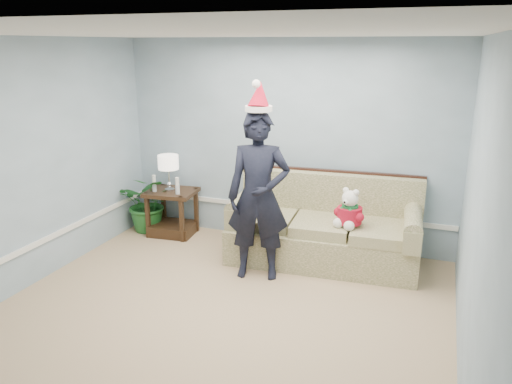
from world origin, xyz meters
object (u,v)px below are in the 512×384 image
object	(u,v)px
side_table	(173,217)
houseplant	(149,203)
table_lamp	(168,164)
man	(259,197)
teddy_bear	(350,213)
sofa	(324,231)

from	to	relation	value
side_table	houseplant	world-z (taller)	houseplant
table_lamp	man	world-z (taller)	man
houseplant	man	bearing A→B (deg)	-22.45
man	teddy_bear	world-z (taller)	man
side_table	table_lamp	size ratio (longest dim) A/B	1.43
table_lamp	houseplant	bearing A→B (deg)	177.25
teddy_bear	man	bearing A→B (deg)	-131.52
side_table	table_lamp	world-z (taller)	table_lamp
houseplant	table_lamp	bearing A→B (deg)	-2.75
side_table	table_lamp	bearing A→B (deg)	-149.43
houseplant	teddy_bear	distance (m)	2.97
houseplant	teddy_bear	bearing A→B (deg)	-6.49
sofa	side_table	size ratio (longest dim) A/B	3.26
houseplant	man	xyz separation A→B (m)	(1.99, -0.82, 0.55)
side_table	houseplant	distance (m)	0.42
table_lamp	sofa	bearing A→B (deg)	-2.26
sofa	side_table	bearing A→B (deg)	173.45
teddy_bear	side_table	bearing A→B (deg)	-165.96
houseplant	teddy_bear	size ratio (longest dim) A/B	1.78
table_lamp	houseplant	size ratio (longest dim) A/B	0.60
sofa	man	distance (m)	1.11
houseplant	man	distance (m)	2.22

